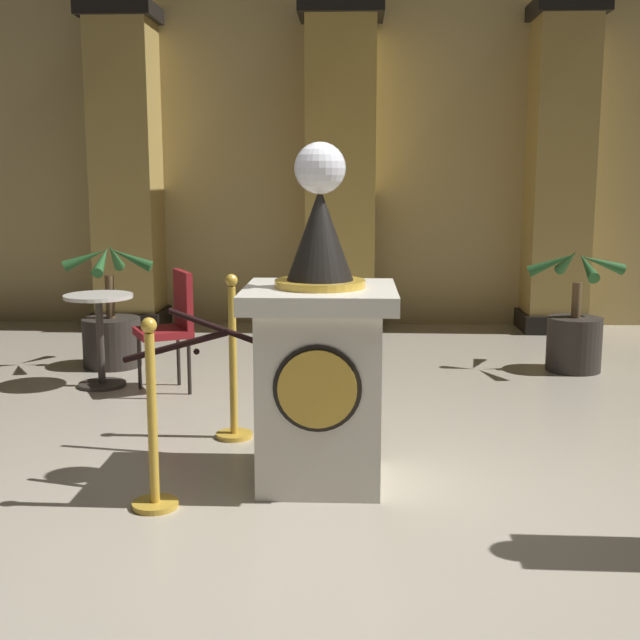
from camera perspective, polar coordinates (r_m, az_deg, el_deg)
name	(u,v)px	position (r m, az deg, el deg)	size (l,w,h in m)	color
ground_plane	(324,505)	(4.40, 0.25, -12.68)	(12.93, 12.93, 0.00)	#B2A893
back_wall	(341,165)	(9.55, 1.49, 10.71)	(12.93, 0.16, 3.65)	tan
pedestal_clock	(320,357)	(4.52, 0.00, -2.60)	(0.82, 0.82, 1.87)	silver
stanchion_near	(233,381)	(5.38, -6.03, -4.21)	(0.24, 0.24, 1.08)	gold
stanchion_far	(153,443)	(4.33, -11.49, -8.35)	(0.24, 0.24, 1.00)	gold
velvet_rope	(196,337)	(4.75, -8.58, -1.15)	(0.72, 0.74, 0.22)	black
column_left	(127,172)	(9.50, -13.24, 9.94)	(0.81, 0.81, 3.51)	black
column_right	(559,172)	(9.43, 16.24, 9.82)	(0.76, 0.76, 3.51)	black
column_centre_rear	(341,172)	(9.16, 1.44, 10.21)	(0.90, 0.90, 3.51)	black
potted_palm_left	(112,332)	(7.62, -14.24, -0.80)	(0.80, 0.78, 1.14)	#2D2823
potted_palm_right	(574,332)	(7.55, 17.22, -0.83)	(0.87, 0.86, 1.10)	#2D2823
cafe_table	(100,328)	(6.87, -15.01, -0.56)	(0.55, 0.55, 0.76)	#332D28
cafe_chair_red	(172,320)	(6.59, -10.21, -0.01)	(0.54, 0.54, 0.96)	black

